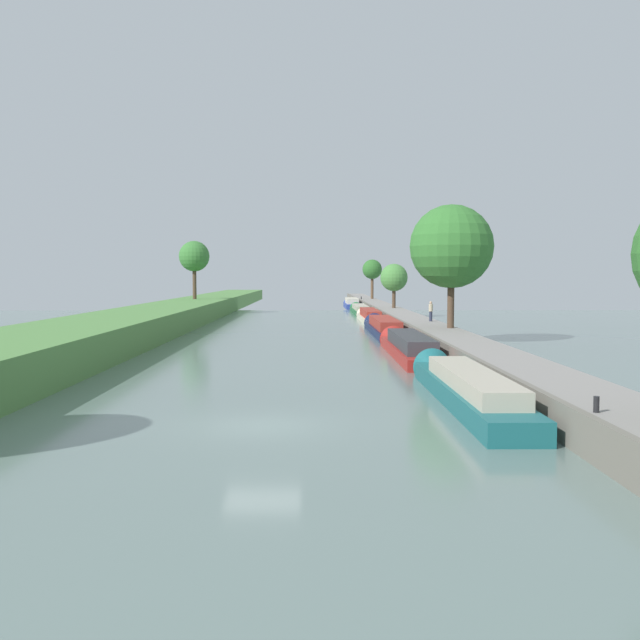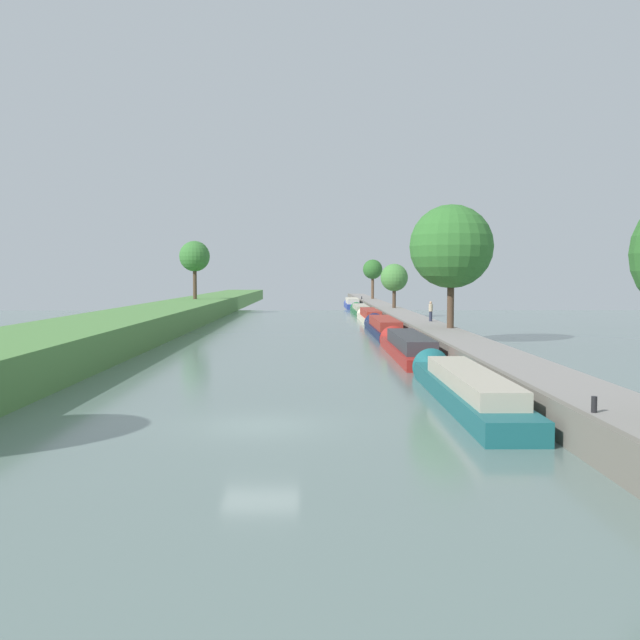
% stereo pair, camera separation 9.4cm
% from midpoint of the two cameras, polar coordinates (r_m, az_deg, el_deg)
% --- Properties ---
extents(ground_plane, '(160.00, 160.00, 0.00)m').
position_cam_midpoint_polar(ground_plane, '(23.85, -4.69, -8.38)').
color(ground_plane, slate).
extents(right_towpath, '(3.04, 260.00, 1.16)m').
position_cam_midpoint_polar(right_towpath, '(25.32, 20.34, -6.56)').
color(right_towpath, gray).
rests_on(right_towpath, ground_plane).
extents(stone_quay, '(0.25, 260.00, 1.21)m').
position_cam_midpoint_polar(stone_quay, '(24.78, 16.76, -6.65)').
color(stone_quay, '#6B665B').
rests_on(stone_quay, ground_plane).
extents(narrowboat_teal, '(1.97, 15.54, 1.93)m').
position_cam_midpoint_polar(narrowboat_teal, '(28.89, 11.24, -5.19)').
color(narrowboat_teal, '#195B60').
rests_on(narrowboat_teal, ground_plane).
extents(narrowboat_red, '(2.09, 15.70, 2.10)m').
position_cam_midpoint_polar(narrowboat_red, '(44.80, 6.87, -2.07)').
color(narrowboat_red, maroon).
rests_on(narrowboat_red, ground_plane).
extents(narrowboat_navy, '(2.12, 17.03, 2.10)m').
position_cam_midpoint_polar(narrowboat_navy, '(61.62, 4.95, -0.55)').
color(narrowboat_navy, '#141E42').
rests_on(narrowboat_navy, ground_plane).
extents(narrowboat_cream, '(1.86, 16.26, 1.96)m').
position_cam_midpoint_polar(narrowboat_cream, '(77.78, 3.88, 0.29)').
color(narrowboat_cream, beige).
rests_on(narrowboat_cream, ground_plane).
extents(narrowboat_green, '(1.90, 16.30, 1.80)m').
position_cam_midpoint_polar(narrowboat_green, '(94.88, 3.12, 0.83)').
color(narrowboat_green, '#1E6033').
rests_on(narrowboat_green, ground_plane).
extents(narrowboat_blue, '(2.08, 12.15, 2.18)m').
position_cam_midpoint_polar(narrowboat_blue, '(110.71, 2.47, 1.29)').
color(narrowboat_blue, '#283D93').
rests_on(narrowboat_blue, ground_plane).
extents(tree_rightbank_midnear, '(6.00, 6.00, 8.87)m').
position_cam_midpoint_polar(tree_rightbank_midnear, '(52.67, 10.31, 5.73)').
color(tree_rightbank_midnear, '#4C3828').
rests_on(tree_rightbank_midnear, right_towpath).
extents(tree_rightbank_midfar, '(3.22, 3.22, 5.18)m').
position_cam_midpoint_polar(tree_rightbank_midfar, '(84.98, 5.84, 3.35)').
color(tree_rightbank_midfar, '#4C3828').
rests_on(tree_rightbank_midfar, right_towpath).
extents(tree_rightbank_far, '(3.21, 3.21, 6.45)m').
position_cam_midpoint_polar(tree_rightbank_far, '(118.65, 4.13, 3.99)').
color(tree_rightbank_far, brown).
rests_on(tree_rightbank_far, right_towpath).
extents(tree_leftbank_upstream, '(3.87, 3.87, 7.37)m').
position_cam_midpoint_polar(tree_leftbank_upstream, '(92.93, -9.95, 4.96)').
color(tree_leftbank_upstream, '#4C3828').
rests_on(tree_leftbank_upstream, left_grassy_bank).
extents(person_walking, '(0.34, 0.34, 1.66)m').
position_cam_midpoint_polar(person_walking, '(60.29, 8.72, 0.73)').
color(person_walking, '#282D42').
rests_on(person_walking, right_towpath).
extents(mooring_bollard_near, '(0.16, 0.16, 0.45)m').
position_cam_midpoint_polar(mooring_bollard_near, '(21.31, 20.91, -6.26)').
color(mooring_bollard_near, black).
rests_on(mooring_bollard_near, right_towpath).
extents(mooring_bollard_far, '(0.16, 0.16, 0.45)m').
position_cam_midpoint_polar(mooring_bollard_far, '(116.51, 3.26, 1.77)').
color(mooring_bollard_far, black).
rests_on(mooring_bollard_far, right_towpath).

